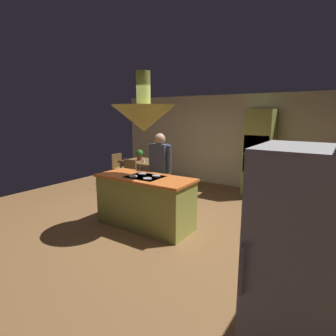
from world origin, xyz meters
TOP-DOWN VIEW (x-y plane):
  - ground at (0.00, 0.00)m, footprint 8.16×8.16m
  - wall_back at (0.00, 3.45)m, footprint 6.80×0.10m
  - kitchen_island at (0.00, -0.20)m, footprint 1.82×0.77m
  - counter_run_right at (2.84, 0.60)m, footprint 0.73×2.48m
  - oven_tower at (1.10, 3.04)m, footprint 0.66×0.62m
  - refrigerator at (2.80, -1.90)m, footprint 0.72×0.74m
  - dining_table at (-1.70, 1.90)m, footprint 1.11×0.91m
  - person_at_island at (-0.13, 0.45)m, footprint 0.53×0.22m
  - range_hood at (0.00, -0.20)m, footprint 1.10×1.10m
  - pendant_light_over_table at (-1.70, 1.90)m, footprint 0.32×0.32m
  - chair_facing_island at (-1.70, 1.23)m, footprint 0.40×0.40m
  - chair_by_back_wall at (-1.70, 2.57)m, footprint 0.40×0.40m
  - chair_at_corner at (-2.64, 1.90)m, footprint 0.40×0.40m
  - potted_plant_on_table at (-1.84, 1.89)m, footprint 0.20×0.20m
  - cup_on_table at (-1.53, 1.67)m, footprint 0.07×0.07m
  - canister_flour at (2.84, -0.01)m, footprint 0.12×0.12m
  - canister_sugar at (2.84, 0.17)m, footprint 0.14×0.14m
  - microwave_on_counter at (2.84, 1.33)m, footprint 0.46×0.36m

SIDE VIEW (x-z plane):
  - ground at x=0.00m, z-range 0.00..0.00m
  - kitchen_island at x=0.00m, z-range -0.01..0.95m
  - counter_run_right at x=2.84m, z-range 0.01..0.94m
  - chair_facing_island at x=-1.70m, z-range 0.07..0.94m
  - chair_by_back_wall at x=-1.70m, z-range 0.07..0.94m
  - chair_at_corner at x=-2.64m, z-range 0.07..0.94m
  - dining_table at x=-1.70m, z-range 0.28..1.04m
  - cup_on_table at x=-1.53m, z-range 0.76..0.85m
  - refrigerator at x=2.80m, z-range 0.00..1.82m
  - potted_plant_on_table at x=-1.84m, z-range 0.78..1.08m
  - person_at_island at x=-0.13m, z-range 0.12..1.78m
  - canister_sugar at x=2.84m, z-range 0.93..1.09m
  - canister_flour at x=2.84m, z-range 0.93..1.10m
  - microwave_on_counter at x=2.84m, z-range 0.93..1.21m
  - oven_tower at x=1.10m, z-range 0.00..2.15m
  - wall_back at x=0.00m, z-range 0.00..2.55m
  - pendant_light_over_table at x=-1.70m, z-range 1.45..2.27m
  - range_hood at x=0.00m, z-range 1.48..2.48m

